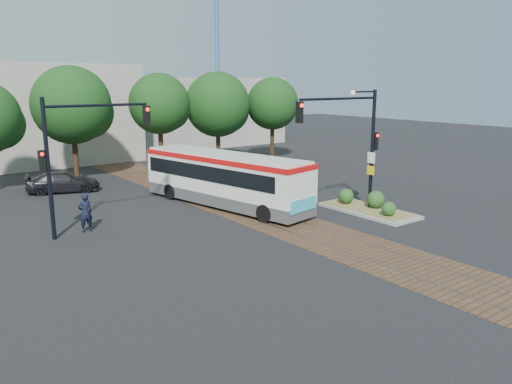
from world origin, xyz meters
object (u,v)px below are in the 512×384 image
Objects in this scene: signal_pole_left at (74,147)px; officer at (85,213)px; signal_pole_main at (357,132)px; city_bus at (224,177)px; parked_car at (63,182)px; traffic_island at (367,205)px.

signal_pole_left is 3.02m from officer.
signal_pole_main is 3.41× the size of officer.
city_bus is 10.65m from parked_car.
signal_pole_left is at bearing 41.11° from officer.
city_bus is 6.18× the size of officer.
signal_pole_main is 13.35m from officer.
signal_pole_main is at bearing -126.51° from parked_car.
signal_pole_main is at bearing 156.22° from officer.
officer is at bearing -172.55° from parked_car.
signal_pole_main reaches higher than signal_pole_left.
parked_car is at bearing 113.61° from city_bus.
traffic_island is (5.23, -5.53, -1.26)m from city_bus.
officer is at bearing 156.77° from signal_pole_main.
city_bus is 7.38m from signal_pole_main.
city_bus is at bearing -178.02° from officer.
city_bus reaches higher than traffic_island.
signal_pole_main is 13.14m from signal_pole_left.
traffic_island is 2.95× the size of officer.
city_bus is at bearing -127.98° from parked_car.
officer is 9.24m from parked_car.
city_bus is 1.81× the size of signal_pole_left.
signal_pole_left is at bearing 173.78° from city_bus.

